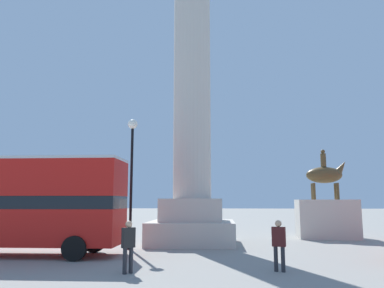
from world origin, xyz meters
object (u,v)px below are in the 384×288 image
Objects in this scene: monument_column at (192,90)px; street_lamp at (132,166)px; bus_b at (10,201)px; pedestrian_near_lamp at (128,244)px; pedestrian_by_plinth at (279,242)px; equestrian_statue at (326,213)px.

monument_column is 6.18m from street_lamp.
street_lamp is at bearing 27.69° from bus_b.
bus_b reaches higher than pedestrian_near_lamp.
pedestrian_near_lamp is (-1.52, -8.87, -7.99)m from monument_column.
monument_column reaches higher than street_lamp.
pedestrian_near_lamp reaches higher than pedestrian_by_plinth.
street_lamp reaches higher than equestrian_statue.
pedestrian_near_lamp is at bearing -124.02° from equestrian_statue.
monument_column is 11.97m from pedestrian_by_plinth.
monument_column is 3.41× the size of street_lamp.
equestrian_statue is 3.36× the size of pedestrian_near_lamp.
pedestrian_by_plinth is (6.54, -5.58, -3.21)m from street_lamp.
monument_column is at bearing 32.04° from pedestrian_near_lamp.
bus_b reaches higher than pedestrian_by_plinth.
monument_column is at bearing 33.02° from bus_b.
equestrian_statue is 16.21m from pedestrian_near_lamp.
street_lamp reaches higher than pedestrian_near_lamp.
pedestrian_near_lamp is at bearing -30.55° from bus_b.
pedestrian_by_plinth is (11.44, -2.94, -1.40)m from bus_b.
pedestrian_by_plinth is at bearing -108.10° from equestrian_statue.
street_lamp reaches higher than bus_b.
equestrian_statue is at bearing 24.12° from monument_column.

